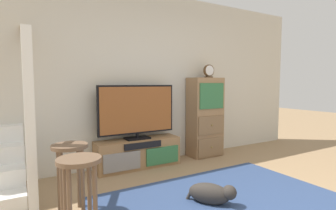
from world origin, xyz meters
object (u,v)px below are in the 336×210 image
television (137,111)px  dog (212,193)px  media_console (138,153)px  bar_stool_far (70,162)px  desk_clock (209,71)px  bar_stool_near (79,180)px  side_cabinet (205,117)px

television → dog: 1.71m
dog → television: bearing=96.7°
media_console → television: television is taller
bar_stool_far → dog: bearing=-22.3°
desk_clock → television: bearing=178.8°
bar_stool_far → dog: 1.47m
media_console → dog: (0.18, -1.51, -0.10)m
television → bar_stool_near: size_ratio=1.72×
side_cabinet → dog: (-1.09, -1.52, -0.56)m
bar_stool_near → media_console: bearing=52.9°
side_cabinet → dog: side_cabinet is taller
desk_clock → bar_stool_near: size_ratio=0.32×
dog → bar_stool_far: bearing=157.7°
desk_clock → bar_stool_far: 2.81m
desk_clock → bar_stool_near: (-2.48, -1.52, -0.96)m
side_cabinet → media_console: bearing=-179.5°
desk_clock → bar_stool_far: desk_clock is taller
television → bar_stool_near: television is taller
television → desk_clock: size_ratio=5.31×
media_console → bar_stool_far: bearing=-139.4°
media_console → bar_stool_near: bearing=-127.1°
media_console → bar_stool_near: bar_stool_near is taller
dog → bar_stool_near: bearing=-179.2°
side_cabinet → dog: bearing=-125.8°
bar_stool_near → dog: bar_stool_near is taller
television → desk_clock: bearing=-1.2°
media_console → dog: bearing=-83.2°
television → desk_clock: (1.33, -0.03, 0.62)m
television → bar_stool_far: bearing=-138.7°
bar_stool_far → desk_clock: bearing=21.4°
media_console → bar_stool_near: 1.94m
bar_stool_near → television: bearing=53.4°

